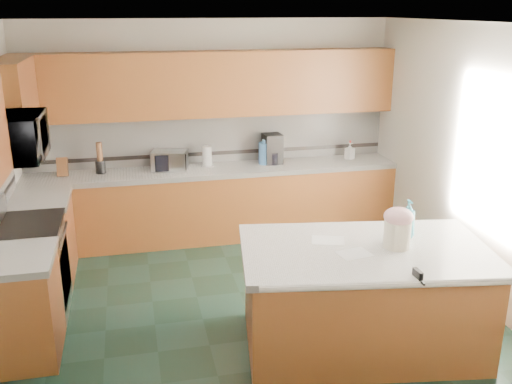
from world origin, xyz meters
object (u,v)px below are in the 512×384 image
object	(u,v)px
knife_block	(62,167)
coffee_maker	(272,149)
island_top	(365,251)
soap_bottle_island	(408,219)
toaster_oven	(170,160)
island_base	(362,301)
treat_jar	(397,234)

from	to	relation	value
knife_block	coffee_maker	bearing A→B (deg)	2.03
island_top	soap_bottle_island	distance (m)	0.51
toaster_oven	island_base	bearing A→B (deg)	-48.14
treat_jar	toaster_oven	bearing A→B (deg)	127.07
soap_bottle_island	knife_block	xyz separation A→B (m)	(-3.09, 2.62, -0.06)
knife_block	island_base	bearing A→B (deg)	-44.92
island_top	island_base	bearing A→B (deg)	0.00
soap_bottle_island	coffee_maker	distance (m)	2.71
island_top	knife_block	size ratio (longest dim) A/B	9.29
island_top	knife_block	bearing A→B (deg)	142.59
soap_bottle_island	toaster_oven	bearing A→B (deg)	131.32
knife_block	coffee_maker	xyz separation A→B (m)	(2.56, 0.03, 0.08)
island_base	island_top	xyz separation A→B (m)	(0.00, 0.00, 0.46)
soap_bottle_island	knife_block	world-z (taller)	soap_bottle_island
island_base	treat_jar	distance (m)	0.66
island_top	toaster_oven	size ratio (longest dim) A/B	4.97
island_top	soap_bottle_island	world-z (taller)	soap_bottle_island
treat_jar	knife_block	distance (m)	4.04
island_base	treat_jar	xyz separation A→B (m)	(0.26, -0.03, 0.61)
island_base	soap_bottle_island	xyz separation A→B (m)	(0.44, 0.15, 0.66)
island_base	coffee_maker	size ratio (longest dim) A/B	5.19
island_base	treat_jar	bearing A→B (deg)	1.25
island_base	treat_jar	world-z (taller)	treat_jar
toaster_oven	soap_bottle_island	bearing A→B (deg)	-39.84
island_top	toaster_oven	bearing A→B (deg)	125.56
knife_block	coffee_maker	world-z (taller)	coffee_maker
treat_jar	coffee_maker	xyz separation A→B (m)	(-0.34, 2.84, 0.07)
treat_jar	toaster_oven	xyz separation A→B (m)	(-1.65, 2.81, 0.00)
knife_block	toaster_oven	size ratio (longest dim) A/B	0.53
knife_block	coffee_maker	size ratio (longest dim) A/B	0.59
knife_block	coffee_maker	distance (m)	2.57
island_base	island_top	size ratio (longest dim) A/B	0.95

